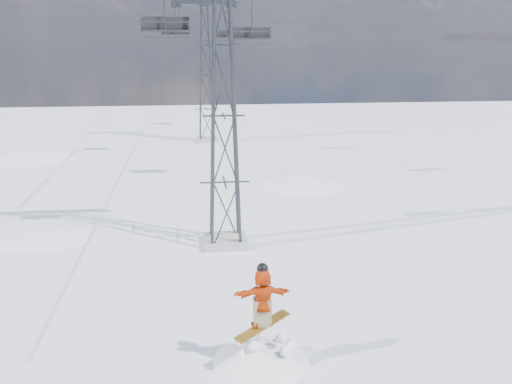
% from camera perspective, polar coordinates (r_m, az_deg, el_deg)
% --- Properties ---
extents(ground, '(120.00, 120.00, 0.00)m').
position_cam_1_polar(ground, '(17.15, -4.10, -14.72)').
color(ground, white).
rests_on(ground, ground).
extents(snow_terrain, '(39.00, 37.00, 22.00)m').
position_cam_1_polar(snow_terrain, '(40.62, -12.09, -11.65)').
color(snow_terrain, white).
rests_on(snow_terrain, ground).
extents(lift_tower_near, '(5.20, 1.80, 11.43)m').
position_cam_1_polar(lift_tower_near, '(23.10, -3.25, 7.54)').
color(lift_tower_near, '#999999').
rests_on(lift_tower_near, ground).
extents(lift_tower_far, '(5.20, 1.80, 11.43)m').
position_cam_1_polar(lift_tower_far, '(47.97, -5.04, 11.49)').
color(lift_tower_far, '#999999').
rests_on(lift_tower_far, ground).
extents(lift_chair_near, '(1.88, 0.54, 2.33)m').
position_cam_1_polar(lift_chair_near, '(23.29, -9.08, 16.12)').
color(lift_chair_near, black).
rests_on(lift_chair_near, ground).
extents(lift_chair_mid, '(2.17, 0.62, 2.69)m').
position_cam_1_polar(lift_chair_mid, '(32.98, -0.43, 15.49)').
color(lift_chair_mid, black).
rests_on(lift_chair_mid, ground).
extents(lift_chair_far, '(1.94, 0.56, 2.41)m').
position_cam_1_polar(lift_chair_far, '(41.06, -8.06, 15.61)').
color(lift_chair_far, black).
rests_on(lift_chair_far, ground).
extents(lift_chair_extra, '(2.11, 0.61, 2.61)m').
position_cam_1_polar(lift_chair_extra, '(54.55, -2.93, 15.43)').
color(lift_chair_extra, black).
rests_on(lift_chair_extra, ground).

